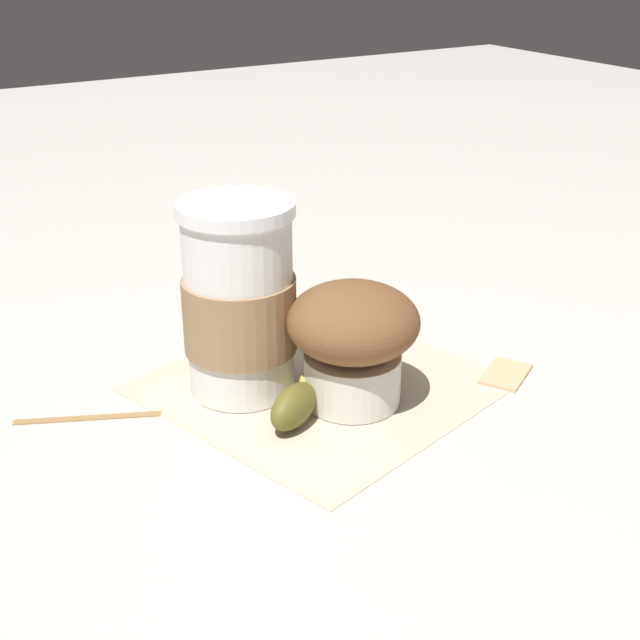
% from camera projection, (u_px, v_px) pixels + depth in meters
% --- Properties ---
extents(ground_plane, '(3.00, 3.00, 0.00)m').
position_uv_depth(ground_plane, '(320.00, 385.00, 0.72)').
color(ground_plane, beige).
extents(paper_napkin, '(0.29, 0.29, 0.00)m').
position_uv_depth(paper_napkin, '(320.00, 385.00, 0.72)').
color(paper_napkin, beige).
rests_on(paper_napkin, ground_plane).
extents(coffee_cup, '(0.09, 0.09, 0.15)m').
position_uv_depth(coffee_cup, '(239.00, 303.00, 0.68)').
color(coffee_cup, white).
rests_on(coffee_cup, paper_napkin).
extents(muffin, '(0.10, 0.10, 0.10)m').
position_uv_depth(muffin, '(353.00, 337.00, 0.67)').
color(muffin, white).
rests_on(muffin, paper_napkin).
extents(banana, '(0.16, 0.08, 0.03)m').
position_uv_depth(banana, '(332.00, 378.00, 0.70)').
color(banana, '#D6CC4C').
rests_on(banana, paper_napkin).
extents(sugar_packet, '(0.06, 0.05, 0.01)m').
position_uv_depth(sugar_packet, '(506.00, 373.00, 0.73)').
color(sugar_packet, '#E0B27F').
rests_on(sugar_packet, ground_plane).
extents(wooden_stirrer, '(0.10, 0.05, 0.00)m').
position_uv_depth(wooden_stirrer, '(88.00, 417.00, 0.67)').
color(wooden_stirrer, '#9E7547').
rests_on(wooden_stirrer, ground_plane).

